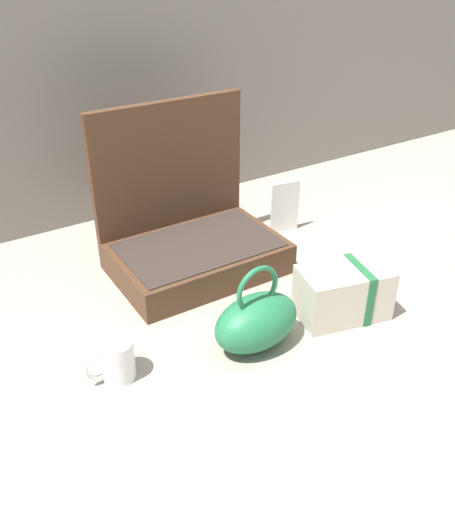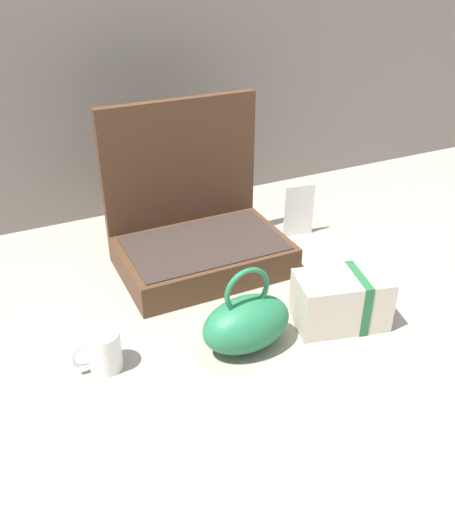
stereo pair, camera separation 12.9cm
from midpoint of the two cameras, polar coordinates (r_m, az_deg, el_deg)
name	(u,v)px [view 2 (the right image)]	position (r m, az deg, el deg)	size (l,w,h in m)	color
ground_plane	(225,292)	(1.37, 2.45, -3.83)	(6.00, 6.00, 0.00)	#9E9384
open_suitcase	(197,232)	(1.44, -0.61, 2.43)	(0.43, 0.30, 0.42)	#4C301E
teal_pouch_handbag	(247,323)	(1.17, 5.17, -7.00)	(0.21, 0.14, 0.20)	#237247
cream_toiletry_bag	(342,300)	(1.27, 14.71, -4.55)	(0.23, 0.16, 0.13)	beige
coffee_mug	(103,351)	(1.14, -9.62, -9.80)	(0.10, 0.07, 0.09)	white
info_card_left	(299,211)	(1.61, 9.72, 4.61)	(0.09, 0.01, 0.16)	white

